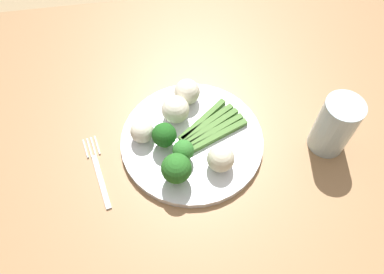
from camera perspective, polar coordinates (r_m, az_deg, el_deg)
ground_plane at (r=1.44m, az=3.01°, el=-16.10°), size 6.00×6.00×0.02m
dining_table at (r=0.85m, az=4.89°, el=-3.94°), size 1.26×0.97×0.72m
plate at (r=0.76m, az=0.00°, el=-0.51°), size 0.29×0.29×0.01m
asparagus_bundle at (r=0.76m, az=2.95°, el=1.49°), size 0.15×0.12×0.01m
broccoli_near_center at (r=0.72m, az=-4.30°, el=0.49°), size 0.05×0.05×0.06m
broccoli_front_left at (r=0.70m, az=-1.36°, el=-2.09°), size 0.04×0.04×0.05m
broccoli_front at (r=0.67m, az=-2.40°, el=-4.88°), size 0.06×0.06×0.07m
cauliflower_outer_edge at (r=0.76m, az=-2.55°, el=4.22°), size 0.06×0.06×0.06m
cauliflower_back at (r=0.74m, az=-7.64°, el=0.87°), size 0.05×0.05×0.05m
cauliflower_right at (r=0.70m, az=4.40°, el=-3.30°), size 0.05×0.05×0.05m
cauliflower_edge at (r=0.79m, az=-0.76°, el=6.92°), size 0.05×0.05×0.05m
fork at (r=0.75m, az=-14.17°, el=-4.95°), size 0.05×0.17×0.00m
water_glass at (r=0.76m, az=21.02°, el=1.63°), size 0.07×0.07×0.13m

